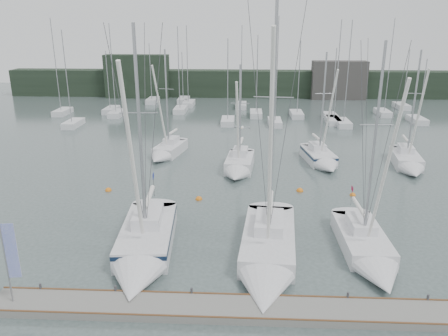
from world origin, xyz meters
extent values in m
plane|color=#435250|center=(0.00, 0.00, 0.00)|extent=(160.00, 160.00, 0.00)
cube|color=slate|center=(0.00, -5.00, 0.20)|extent=(24.00, 2.00, 0.40)
cube|color=black|center=(0.00, 62.00, 2.50)|extent=(90.00, 4.00, 5.00)
cube|color=black|center=(-20.00, 60.00, 4.00)|extent=(12.00, 3.00, 8.00)
cube|color=#3B3936|center=(18.00, 60.00, 3.50)|extent=(10.00, 3.00, 7.00)
cube|color=silver|center=(-16.05, 54.19, 0.35)|extent=(1.80, 4.50, 0.90)
cylinder|color=#96989D|center=(-16.05, 53.69, 5.58)|extent=(0.12, 0.12, 9.56)
cube|color=silver|center=(-9.16, 51.49, 0.35)|extent=(1.80, 4.50, 0.90)
cylinder|color=#96989D|center=(-9.16, 50.99, 7.05)|extent=(0.12, 0.12, 12.50)
cube|color=silver|center=(-1.81, 37.52, 0.35)|extent=(1.80, 4.50, 0.90)
cylinder|color=#96989D|center=(-1.81, 37.02, 6.26)|extent=(0.12, 0.12, 10.92)
cube|color=silver|center=(-20.85, 45.04, 0.35)|extent=(1.80, 4.50, 0.90)
cylinder|color=#96989D|center=(-20.85, 44.54, 5.22)|extent=(0.12, 0.12, 8.83)
cube|color=silver|center=(22.09, 44.90, 0.35)|extent=(1.80, 4.50, 0.90)
cylinder|color=#96989D|center=(22.09, 44.40, 7.59)|extent=(0.12, 0.12, 13.59)
cube|color=silver|center=(13.20, 38.66, 0.35)|extent=(1.80, 4.50, 0.90)
cylinder|color=#96989D|center=(13.20, 38.16, 7.46)|extent=(0.12, 0.12, 13.33)
cube|color=silver|center=(26.86, 50.78, 0.35)|extent=(1.80, 4.50, 0.90)
cylinder|color=#96989D|center=(26.86, 50.28, 5.23)|extent=(0.12, 0.12, 8.86)
cube|color=silver|center=(2.32, 43.17, 0.35)|extent=(1.80, 4.50, 0.90)
cylinder|color=#96989D|center=(2.32, 42.67, 6.41)|extent=(0.12, 0.12, 11.21)
cube|color=silver|center=(25.42, 39.72, 0.35)|extent=(1.80, 4.50, 0.90)
cylinder|color=#96989D|center=(25.42, 39.22, 4.91)|extent=(0.12, 0.12, 8.23)
cube|color=silver|center=(-19.14, 42.26, 0.35)|extent=(1.80, 4.50, 0.90)
cylinder|color=#96989D|center=(-19.14, 41.76, 7.21)|extent=(0.12, 0.12, 12.82)
cube|color=silver|center=(13.39, 41.39, 0.35)|extent=(1.80, 4.50, 0.90)
cylinder|color=#96989D|center=(13.39, 40.89, 5.58)|extent=(0.12, 0.12, 9.57)
cube|color=silver|center=(-23.20, 34.95, 0.35)|extent=(1.80, 4.50, 0.90)
cylinder|color=#96989D|center=(-23.20, 34.45, 6.82)|extent=(0.12, 0.12, 12.05)
cube|color=silver|center=(-0.07, 50.07, 0.35)|extent=(1.80, 4.50, 0.90)
cylinder|color=#96989D|center=(-0.07, 49.57, 7.06)|extent=(0.12, 0.12, 12.52)
cube|color=silver|center=(-9.79, 45.85, 0.35)|extent=(1.80, 4.50, 0.90)
cylinder|color=#96989D|center=(-9.79, 45.35, 6.99)|extent=(0.12, 0.12, 12.39)
cube|color=silver|center=(8.50, 43.00, 0.35)|extent=(1.80, 4.50, 0.90)
cylinder|color=#96989D|center=(8.50, 42.50, 6.03)|extent=(0.12, 0.12, 10.46)
cube|color=silver|center=(4.82, 37.15, 0.35)|extent=(1.80, 4.50, 0.90)
cylinder|color=#96989D|center=(4.82, 36.65, 7.67)|extent=(0.12, 0.12, 13.74)
cube|color=silver|center=(14.27, 37.15, 0.35)|extent=(1.80, 4.50, 0.90)
cylinder|color=#96989D|center=(14.27, 36.65, 7.43)|extent=(0.12, 0.12, 13.25)
cube|color=silver|center=(-10.56, 55.20, 0.35)|extent=(1.80, 4.50, 0.90)
cylinder|color=#96989D|center=(-10.56, 54.70, 4.82)|extent=(0.12, 0.12, 8.05)
cube|color=silver|center=(-28.05, 43.14, 0.35)|extent=(1.80, 4.50, 0.90)
cylinder|color=#96989D|center=(-28.05, 42.64, 7.59)|extent=(0.12, 0.12, 13.57)
cube|color=silver|center=(-5.56, 1.83, 0.50)|extent=(3.76, 7.68, 1.65)
cone|color=silver|center=(-5.15, -3.48, 0.50)|extent=(3.43, 3.43, 3.19)
cube|color=silver|center=(-5.61, 2.38, 1.71)|extent=(1.98, 3.11, 0.77)
cylinder|color=#96989D|center=(-5.52, 1.30, 7.52)|extent=(0.20, 0.20, 12.41)
cylinder|color=silver|center=(-5.68, 3.32, 2.70)|extent=(0.59, 3.66, 0.31)
cube|color=#0D1C33|center=(-5.56, 1.83, 1.05)|extent=(3.78, 7.70, 0.28)
cube|color=navy|center=(-5.87, 5.77, 3.30)|extent=(0.07, 0.59, 0.40)
cube|color=silver|center=(2.25, 1.68, 0.45)|extent=(3.87, 8.18, 1.50)
cone|color=silver|center=(1.77, -3.97, 0.45)|extent=(3.48, 3.66, 3.21)
cube|color=silver|center=(2.29, 2.18, 1.55)|extent=(2.03, 3.31, 0.70)
cylinder|color=#96989D|center=(2.20, 1.12, 8.34)|extent=(0.18, 0.18, 14.27)
cylinder|color=silver|center=(2.39, 3.26, 2.46)|extent=(0.61, 3.89, 0.28)
cube|color=navy|center=(2.61, 5.83, 3.01)|extent=(0.07, 0.54, 0.36)
cube|color=silver|center=(8.21, 2.16, 0.41)|extent=(2.75, 6.30, 1.35)
cone|color=silver|center=(8.24, -2.33, 0.41)|extent=(2.73, 2.71, 2.71)
cube|color=silver|center=(8.21, 2.61, 1.40)|extent=(1.51, 2.52, 0.63)
cylinder|color=#96989D|center=(8.22, 1.71, 6.95)|extent=(0.16, 0.16, 11.73)
cylinder|color=silver|center=(8.20, 3.42, 2.21)|extent=(0.27, 3.07, 0.25)
cube|color=maroon|center=(8.19, 5.48, 2.71)|extent=(0.02, 0.49, 0.32)
cube|color=silver|center=(-7.54, 22.32, 0.42)|extent=(3.28, 5.16, 1.39)
cone|color=silver|center=(-8.27, 18.99, 0.42)|extent=(2.70, 2.49, 2.32)
cube|color=silver|center=(-7.44, 22.77, 1.44)|extent=(1.65, 2.14, 0.65)
cylinder|color=#96989D|center=(-7.61, 21.98, 6.15)|extent=(0.17, 0.17, 10.07)
cylinder|color=silver|center=(-7.34, 23.25, 2.27)|extent=(0.75, 2.33, 0.26)
cube|color=silver|center=(0.17, 17.53, 0.47)|extent=(2.93, 5.17, 1.56)
cone|color=silver|center=(-0.14, 14.00, 0.47)|extent=(2.67, 2.34, 2.50)
cube|color=silver|center=(0.22, 18.05, 1.61)|extent=(1.54, 2.10, 0.73)
cylinder|color=#96989D|center=(0.14, 17.18, 5.68)|extent=(0.19, 0.19, 8.86)
cylinder|color=silver|center=(0.26, 18.52, 2.55)|extent=(0.50, 2.44, 0.29)
cube|color=silver|center=(8.28, 20.36, 0.43)|extent=(3.21, 5.34, 1.44)
cone|color=silver|center=(8.81, 16.81, 0.43)|extent=(2.78, 2.50, 2.49)
cube|color=silver|center=(8.21, 20.84, 1.48)|extent=(1.65, 2.19, 0.67)
cylinder|color=#96989D|center=(8.33, 20.01, 6.11)|extent=(0.17, 0.17, 9.91)
cylinder|color=silver|center=(8.13, 21.36, 2.35)|extent=(0.63, 2.47, 0.27)
cube|color=#0D1C33|center=(8.28, 20.36, 0.91)|extent=(3.23, 5.36, 0.24)
cube|color=silver|center=(16.98, 19.81, 0.44)|extent=(3.17, 5.80, 1.46)
cone|color=silver|center=(16.44, 15.91, 0.44)|extent=(2.74, 2.68, 2.43)
cube|color=silver|center=(17.05, 20.29, 1.51)|extent=(1.63, 2.37, 0.68)
cylinder|color=#96989D|center=(16.93, 19.42, 6.25)|extent=(0.18, 0.18, 10.16)
cylinder|color=silver|center=(17.14, 20.90, 2.39)|extent=(0.64, 2.71, 0.27)
sphere|color=orange|center=(-3.04, 9.49, 0.00)|extent=(0.55, 0.55, 0.55)
sphere|color=orange|center=(5.41, 11.75, 0.00)|extent=(0.59, 0.59, 0.59)
sphere|color=orange|center=(-11.02, 11.07, 0.00)|extent=(0.54, 0.54, 0.54)
cylinder|color=#96989D|center=(-10.91, -5.18, 2.59)|extent=(0.08, 0.08, 4.39)
cube|color=#1D31B5|center=(-10.58, -5.12, 3.22)|extent=(0.58, 0.12, 2.92)
ellipsoid|color=white|center=(0.47, 2.28, 7.74)|extent=(0.28, 0.43, 0.18)
cube|color=gray|center=(0.23, 2.33, 7.76)|extent=(0.41, 0.21, 0.10)
cube|color=gray|center=(0.72, 2.22, 7.76)|extent=(0.41, 0.21, 0.10)
sphere|color=orange|center=(9.72, 10.97, 0.00)|extent=(0.50, 0.50, 0.50)
camera|label=1|loc=(0.62, -23.34, 13.72)|focal=35.00mm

